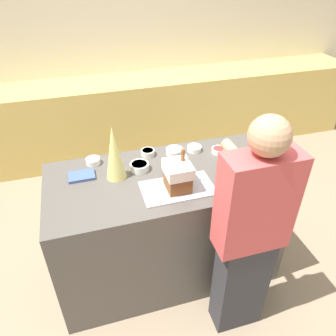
# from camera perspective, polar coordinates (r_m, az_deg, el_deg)

# --- Properties ---
(ground_plane) EXTENTS (12.00, 12.00, 0.00)m
(ground_plane) POSITION_cam_1_polar(r_m,az_deg,el_deg) (2.88, -0.35, -16.45)
(ground_plane) COLOR gray
(wall_back) EXTENTS (8.00, 0.05, 2.60)m
(wall_back) POSITION_cam_1_polar(r_m,az_deg,el_deg) (4.13, -9.73, 21.03)
(wall_back) COLOR beige
(wall_back) RESTS_ON ground_plane
(back_cabinet_block) EXTENTS (6.00, 0.60, 0.93)m
(back_cabinet_block) POSITION_cam_1_polar(r_m,az_deg,el_deg) (4.11, -7.93, 8.66)
(back_cabinet_block) COLOR #DBBC60
(back_cabinet_block) RESTS_ON ground_plane
(kitchen_island) EXTENTS (1.62, 0.78, 0.93)m
(kitchen_island) POSITION_cam_1_polar(r_m,az_deg,el_deg) (2.53, -0.38, -9.85)
(kitchen_island) COLOR #514C47
(kitchen_island) RESTS_ON ground_plane
(baking_tray) EXTENTS (0.47, 0.27, 0.01)m
(baking_tray) POSITION_cam_1_polar(r_m,az_deg,el_deg) (2.12, 1.68, -3.54)
(baking_tray) COLOR #B2B2BC
(baking_tray) RESTS_ON kitchen_island
(gingerbread_house) EXTENTS (0.16, 0.19, 0.27)m
(gingerbread_house) POSITION_cam_1_polar(r_m,az_deg,el_deg) (2.06, 1.73, -1.29)
(gingerbread_house) COLOR brown
(gingerbread_house) RESTS_ON baking_tray
(decorative_tree) EXTENTS (0.14, 0.14, 0.38)m
(decorative_tree) POSITION_cam_1_polar(r_m,az_deg,el_deg) (2.15, -9.35, 2.66)
(decorative_tree) COLOR #DBD675
(decorative_tree) RESTS_ON kitchen_island
(candy_bowl_far_right) EXTENTS (0.10, 0.10, 0.04)m
(candy_bowl_far_right) POSITION_cam_1_polar(r_m,az_deg,el_deg) (2.50, 8.80, 3.08)
(candy_bowl_far_right) COLOR white
(candy_bowl_far_right) RESTS_ON kitchen_island
(candy_bowl_near_tray_right) EXTENTS (0.10, 0.10, 0.04)m
(candy_bowl_near_tray_right) POSITION_cam_1_polar(r_m,az_deg,el_deg) (2.45, -3.54, 2.75)
(candy_bowl_near_tray_right) COLOR silver
(candy_bowl_near_tray_right) RESTS_ON kitchen_island
(candy_bowl_center_rear) EXTENTS (0.11, 0.11, 0.04)m
(candy_bowl_center_rear) POSITION_cam_1_polar(r_m,az_deg,el_deg) (2.51, 4.60, 3.47)
(candy_bowl_center_rear) COLOR white
(candy_bowl_center_rear) RESTS_ON kitchen_island
(candy_bowl_far_left) EXTENTS (0.10, 0.10, 0.04)m
(candy_bowl_far_left) POSITION_cam_1_polar(r_m,az_deg,el_deg) (2.40, -12.92, 1.23)
(candy_bowl_far_left) COLOR white
(candy_bowl_far_left) RESTS_ON kitchen_island
(candy_bowl_front_corner) EXTENTS (0.13, 0.13, 0.05)m
(candy_bowl_front_corner) POSITION_cam_1_polar(r_m,az_deg,el_deg) (2.29, -5.00, 0.30)
(candy_bowl_front_corner) COLOR white
(candy_bowl_front_corner) RESTS_ON kitchen_island
(candy_bowl_beside_tree) EXTENTS (0.13, 0.13, 0.05)m
(candy_bowl_beside_tree) POSITION_cam_1_polar(r_m,az_deg,el_deg) (2.45, 1.11, 2.95)
(candy_bowl_beside_tree) COLOR white
(candy_bowl_beside_tree) RESTS_ON kitchen_island
(cookbook) EXTENTS (0.17, 0.12, 0.02)m
(cookbook) POSITION_cam_1_polar(r_m,az_deg,el_deg) (2.29, -14.79, -1.34)
(cookbook) COLOR #3F598C
(cookbook) RESTS_ON kitchen_island
(person) EXTENTS (0.42, 0.52, 1.60)m
(person) POSITION_cam_1_polar(r_m,az_deg,el_deg) (2.01, 13.94, -11.36)
(person) COLOR #333338
(person) RESTS_ON ground_plane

